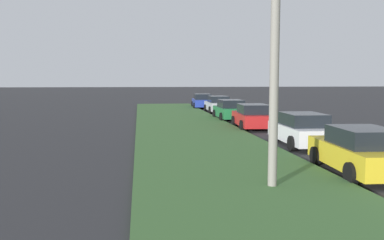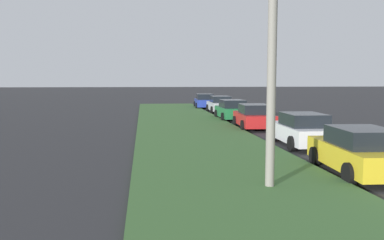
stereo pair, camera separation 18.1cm
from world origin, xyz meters
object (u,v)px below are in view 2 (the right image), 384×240
(parked_car_red, at_px, (254,117))
(parked_car_silver, at_px, (220,104))
(parked_car_blue, at_px, (205,101))
(parked_car_yellow, at_px, (360,152))
(parked_car_green, at_px, (232,110))
(parked_car_white, at_px, (302,130))
(streetlight, at_px, (287,23))

(parked_car_red, height_order, parked_car_silver, same)
(parked_car_red, distance_m, parked_car_blue, 17.62)
(parked_car_silver, bearing_deg, parked_car_red, 179.70)
(parked_car_red, bearing_deg, parked_car_blue, 4.29)
(parked_car_yellow, distance_m, parked_car_green, 17.48)
(parked_car_white, bearing_deg, parked_car_yellow, 178.26)
(streetlight, bearing_deg, parked_car_yellow, -62.31)
(parked_car_green, height_order, streetlight, streetlight)
(parked_car_white, xyz_separation_m, parked_car_blue, (24.20, 0.75, 0.00))
(parked_car_yellow, relative_size, parked_car_white, 1.01)
(parked_car_blue, bearing_deg, parked_car_silver, -170.87)
(parked_car_green, xyz_separation_m, parked_car_blue, (12.18, 0.19, 0.00))
(parked_car_silver, xyz_separation_m, parked_car_blue, (5.47, 0.57, 0.00))
(parked_car_silver, distance_m, parked_car_blue, 5.50)
(parked_car_red, xyz_separation_m, parked_car_blue, (17.62, 0.36, 0.00))
(parked_car_red, bearing_deg, parked_car_silver, 2.14)
(parked_car_silver, relative_size, parked_car_blue, 0.98)
(parked_car_yellow, bearing_deg, parked_car_red, 3.82)
(parked_car_yellow, xyz_separation_m, parked_car_green, (17.48, 0.25, 0.00))
(parked_car_yellow, distance_m, parked_car_white, 5.46)
(parked_car_yellow, relative_size, streetlight, 0.59)
(streetlight, bearing_deg, parked_car_silver, -6.93)
(parked_car_red, bearing_deg, parked_car_green, 4.85)
(parked_car_white, height_order, streetlight, streetlight)
(parked_car_yellow, height_order, parked_car_blue, same)
(parked_car_green, xyz_separation_m, parked_car_silver, (6.71, -0.37, 0.00))
(parked_car_red, distance_m, parked_car_silver, 12.15)
(parked_car_red, height_order, parked_car_blue, same)
(parked_car_blue, bearing_deg, parked_car_green, -175.88)
(parked_car_white, bearing_deg, parked_car_red, 4.95)
(parked_car_white, distance_m, streetlight, 8.60)
(parked_car_white, distance_m, parked_car_green, 12.04)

